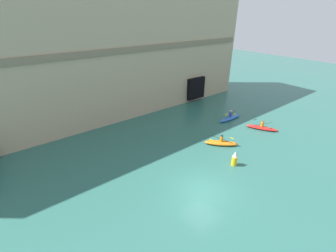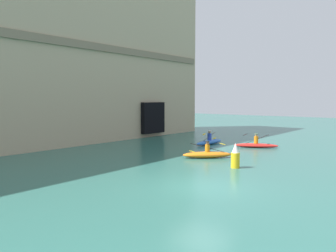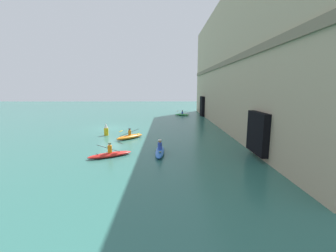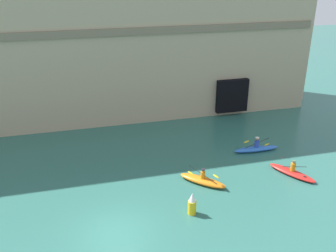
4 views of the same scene
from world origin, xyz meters
name	(u,v)px [view 1 (image 1 of 4)]	position (x,y,z in m)	size (l,w,h in m)	color
ground_plane	(202,191)	(0.00, 0.00, 0.00)	(120.00, 120.00, 0.00)	#2D665B
cliff_bluff	(86,48)	(-1.09, 17.65, 8.23)	(42.88, 7.08, 16.51)	tan
kayak_blue	(230,118)	(11.59, 6.81, 0.24)	(3.60, 0.78, 1.16)	blue
kayak_red	(262,127)	(12.34, 3.01, 0.21)	(2.35, 3.35, 1.10)	red
kayak_orange	(221,143)	(6.12, 3.53, 0.23)	(2.88, 2.86, 1.08)	orange
marker_buoy	(235,159)	(4.45, 0.66, 0.64)	(0.48, 0.48, 1.38)	yellow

